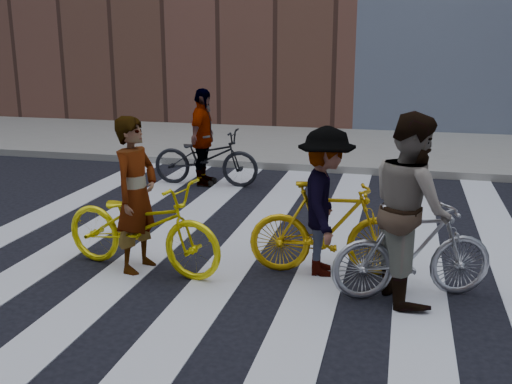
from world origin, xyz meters
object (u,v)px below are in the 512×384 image
at_px(rider_left, 136,195).
at_px(bike_yellow_right, 329,229).
at_px(rider_mid, 411,208).
at_px(rider_rear, 203,138).
at_px(bike_yellow_left, 142,225).
at_px(bike_dark_rear, 206,158).
at_px(bike_silver_mid, 413,251).
at_px(rider_right, 325,202).

bearing_deg(rider_left, bike_yellow_right, -68.57).
distance_m(rider_mid, rider_rear, 5.48).
bearing_deg(bike_yellow_right, rider_rear, 29.41).
relative_size(bike_yellow_left, rider_left, 1.15).
relative_size(bike_yellow_left, bike_dark_rear, 1.06).
xyz_separation_m(bike_yellow_right, rider_left, (-2.15, -0.41, 0.36)).
bearing_deg(rider_mid, bike_silver_mid, -110.58).
bearing_deg(bike_silver_mid, bike_dark_rear, 20.78).
bearing_deg(rider_mid, rider_right, 43.96).
bearing_deg(bike_dark_rear, bike_yellow_left, -173.18).
bearing_deg(bike_silver_mid, rider_rear, 21.17).
height_order(rider_mid, rider_rear, rider_mid).
relative_size(bike_yellow_right, rider_left, 1.00).
relative_size(rider_left, rider_right, 1.06).
bearing_deg(bike_yellow_right, rider_mid, -124.12).
distance_m(bike_yellow_right, rider_left, 2.22).
relative_size(bike_silver_mid, rider_mid, 0.88).
distance_m(bike_yellow_left, rider_rear, 4.15).
bearing_deg(rider_mid, rider_rear, 20.78).
bearing_deg(bike_silver_mid, rider_right, 45.11).
xyz_separation_m(bike_dark_rear, rider_right, (2.65, -3.68, 0.34)).
distance_m(bike_dark_rear, rider_mid, 5.47).
height_order(bike_yellow_left, rider_mid, rider_mid).
distance_m(bike_silver_mid, bike_yellow_right, 1.02).
distance_m(bike_yellow_left, bike_silver_mid, 3.03).
height_order(rider_left, rider_right, rider_left).
bearing_deg(bike_dark_rear, bike_silver_mid, -140.15).
relative_size(bike_silver_mid, rider_rear, 0.97).
height_order(rider_left, rider_rear, rider_left).
bearing_deg(rider_left, rider_mid, -79.86).
xyz_separation_m(bike_dark_rear, rider_left, (0.55, -4.08, 0.39)).
relative_size(bike_yellow_right, bike_dark_rear, 0.92).
bearing_deg(bike_dark_rear, rider_rear, 88.50).
bearing_deg(rider_rear, rider_right, -145.20).
bearing_deg(bike_yellow_left, rider_left, 100.77).
height_order(bike_yellow_left, rider_left, rider_left).
relative_size(rider_left, rider_rear, 1.02).
bearing_deg(rider_right, rider_mid, -122.86).
distance_m(rider_left, rider_mid, 3.03).
xyz_separation_m(bike_yellow_right, rider_rear, (-2.75, 3.68, 0.34)).
distance_m(bike_dark_rear, rider_right, 4.54).
relative_size(bike_yellow_left, bike_yellow_right, 1.15).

